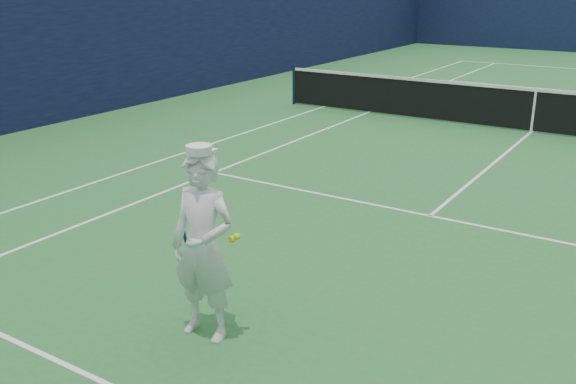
# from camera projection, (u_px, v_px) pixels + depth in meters

# --- Properties ---
(ground) EXTENTS (80.00, 80.00, 0.00)m
(ground) POSITION_uv_depth(u_px,v_px,m) (531.00, 132.00, 14.64)
(ground) COLOR #27682F
(ground) RESTS_ON ground
(court_markings) EXTENTS (11.03, 23.83, 0.01)m
(court_markings) POSITION_uv_depth(u_px,v_px,m) (531.00, 132.00, 14.64)
(court_markings) COLOR white
(court_markings) RESTS_ON ground
(windscreen_fence) EXTENTS (20.12, 36.12, 4.00)m
(windscreen_fence) POSITION_uv_depth(u_px,v_px,m) (542.00, 43.00, 14.00)
(windscreen_fence) COLOR #0E1636
(windscreen_fence) RESTS_ON ground
(tennis_net) EXTENTS (12.88, 0.09, 1.07)m
(tennis_net) POSITION_uv_depth(u_px,v_px,m) (534.00, 108.00, 14.47)
(tennis_net) COLOR #141E4C
(tennis_net) RESTS_ON ground
(tennis_player) EXTENTS (0.80, 0.50, 1.94)m
(tennis_player) POSITION_uv_depth(u_px,v_px,m) (203.00, 246.00, 6.10)
(tennis_player) COLOR white
(tennis_player) RESTS_ON ground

